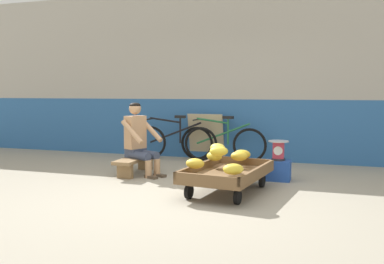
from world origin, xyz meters
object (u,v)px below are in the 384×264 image
Objects in this scene: vendor_seated at (139,139)px; weighing_scale at (278,150)px; bicycle_far_left at (223,143)px; sign_board at (206,136)px; bicycle_near_left at (175,141)px; banana_cart at (228,174)px; low_bench at (136,161)px; plastic_crate at (278,170)px.

vendor_seated is 3.80× the size of weighing_scale.
sign_board is at bearing 155.02° from bicycle_far_left.
vendor_seated is 1.64m from bicycle_near_left.
banana_cart reaches higher than low_bench.
sign_board is (0.54, 1.88, -0.13)m from vendor_seated.
sign_board is (-1.08, 2.64, 0.20)m from banana_cart.
bicycle_near_left is 1.00× the size of bicycle_far_left.
bicycle_near_left reaches higher than banana_cart.
bicycle_far_left is at bearing 59.08° from low_bench.
banana_cart is at bearing -67.65° from sign_board.
bicycle_near_left is (-2.16, 1.38, -0.10)m from weighing_scale.
bicycle_near_left is 0.93m from bicycle_far_left.
banana_cart is 5.10× the size of weighing_scale.
plastic_crate is at bearing 62.18° from banana_cart.
weighing_scale is at bearing -50.08° from bicycle_far_left.
banana_cart is 2.56m from bicycle_far_left.
vendor_seated is 1.96m from sign_board.
plastic_crate is (2.15, 0.24, -0.42)m from vendor_seated.
bicycle_near_left reaches higher than weighing_scale.
vendor_seated is at bearing -106.02° from sign_board.
plastic_crate is 1.20× the size of weighing_scale.
sign_board reaches higher than weighing_scale.
bicycle_far_left is at bearing -24.98° from sign_board.
low_bench is at bearing -92.62° from bicycle_near_left.
banana_cart reaches higher than plastic_crate.
sign_board is at bearing 112.35° from banana_cart.
weighing_scale is at bearing -90.00° from plastic_crate.
low_bench is at bearing -174.77° from plastic_crate.
bicycle_near_left reaches higher than plastic_crate.
weighing_scale is 0.18× the size of bicycle_far_left.
plastic_crate is 0.22× the size of bicycle_far_left.
banana_cart is 1.73× the size of sign_board.
plastic_crate is 0.41× the size of sign_board.
bicycle_near_left is 0.61m from sign_board.
sign_board reaches higher than bicycle_near_left.
banana_cart is at bearing -24.88° from vendor_seated.
plastic_crate is 0.30m from weighing_scale.
weighing_scale is 2.30m from sign_board.
vendor_seated reaches higher than bicycle_near_left.
weighing_scale is 1.92m from bicycle_far_left.
sign_board is at bearing 134.37° from plastic_crate.
vendor_seated is at bearing 155.12° from banana_cart.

